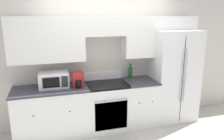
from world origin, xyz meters
TOP-DOWN VIEW (x-y plane):
  - ground_plane at (0.00, 0.00)m, footprint 12.00×12.00m
  - wall_back at (0.01, 0.58)m, footprint 8.00×0.39m
  - lower_cabinets_left at (-1.12, 0.31)m, footprint 1.31×0.64m
  - lower_cabinets_right at (0.57, 0.31)m, footprint 0.61×0.64m
  - oven_range at (-0.10, 0.31)m, footprint 0.75×0.65m
  - refrigerator at (1.31, 0.36)m, footprint 0.90×0.76m
  - microwave at (-1.05, 0.38)m, footprint 0.51×0.36m
  - bottle at (0.45, 0.54)m, footprint 0.08×0.08m
  - electric_kettle at (-0.64, 0.28)m, footprint 0.19×0.21m

SIDE VIEW (x-z plane):
  - ground_plane at x=0.00m, z-range 0.00..0.00m
  - lower_cabinets_left at x=-1.12m, z-range 0.00..0.90m
  - lower_cabinets_right at x=0.57m, z-range 0.00..0.90m
  - oven_range at x=-0.10m, z-range -0.07..0.98m
  - refrigerator at x=1.31m, z-range 0.00..1.85m
  - bottle at x=0.45m, z-range 0.87..1.16m
  - electric_kettle at x=-0.64m, z-range 0.89..1.15m
  - microwave at x=-1.05m, z-range 0.90..1.17m
  - wall_back at x=0.01m, z-range 0.17..2.77m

